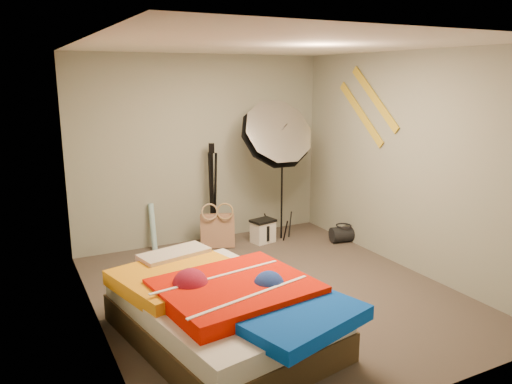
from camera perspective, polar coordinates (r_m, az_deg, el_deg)
floor at (r=5.35m, az=2.01°, el=-11.40°), size 4.00×4.00×0.00m
ceiling at (r=4.87m, az=2.26°, el=16.42°), size 4.00×4.00×0.00m
wall_back at (r=6.75m, az=-6.20°, el=4.80°), size 3.50×0.00×3.50m
wall_front at (r=3.41m, az=18.76°, el=-4.11°), size 3.50×0.00×3.50m
wall_left at (r=4.40m, az=-18.20°, el=-0.27°), size 0.00×4.00×4.00m
wall_right at (r=6.00m, az=16.91°, el=3.26°), size 0.00×4.00×4.00m
tote_bag at (r=6.63m, az=-4.44°, el=-4.43°), size 0.49×0.33×0.46m
wrapping_roll at (r=6.64m, az=-11.71°, el=-3.91°), size 0.07×0.18×0.61m
camera_case at (r=6.82m, az=0.80°, el=-4.57°), size 0.33×0.27×0.29m
duffel_bag at (r=6.95m, az=9.94°, el=-4.78°), size 0.38×0.28×0.21m
wall_stripe_upper at (r=6.36m, az=13.42°, el=10.35°), size 0.02×0.91×0.78m
wall_stripe_lower at (r=6.56m, az=11.90°, el=8.75°), size 0.02×0.91×0.78m
bed at (r=4.38m, az=-3.89°, el=-13.17°), size 1.73×2.24×0.57m
photo_umbrella at (r=6.54m, az=2.19°, el=6.39°), size 1.20×0.92×2.02m
camera_tripod at (r=6.69m, az=-5.03°, el=0.64°), size 0.09×0.09×1.36m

